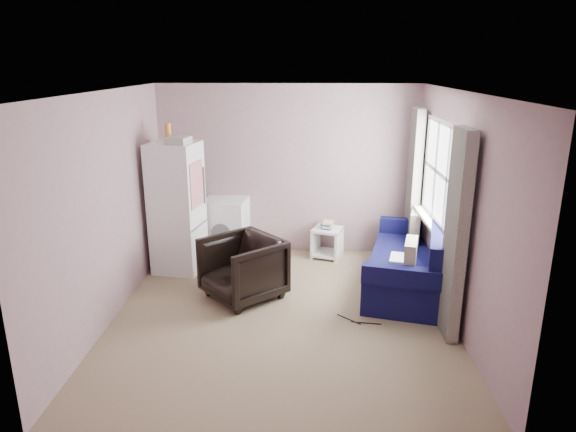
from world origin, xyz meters
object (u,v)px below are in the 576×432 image
at_px(armchair, 243,265).
at_px(side_table, 327,240).
at_px(fridge, 177,207).
at_px(sofa, 412,264).
at_px(washing_machine, 226,226).

bearing_deg(armchair, side_table, 100.83).
xyz_separation_m(fridge, sofa, (3.10, -0.52, -0.58)).
distance_m(fridge, side_table, 2.23).
distance_m(fridge, sofa, 3.19).
bearing_deg(armchair, fridge, -173.43).
bearing_deg(armchair, sofa, 57.75).
height_order(fridge, side_table, fridge).
relative_size(armchair, side_table, 1.54).
distance_m(armchair, washing_machine, 1.52).
height_order(armchair, side_table, armchair).
bearing_deg(side_table, fridge, -165.19).
bearing_deg(washing_machine, armchair, -67.61).
xyz_separation_m(armchair, side_table, (1.08, 1.42, -0.16)).
bearing_deg(sofa, armchair, -156.45).
bearing_deg(sofa, side_table, 148.17).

